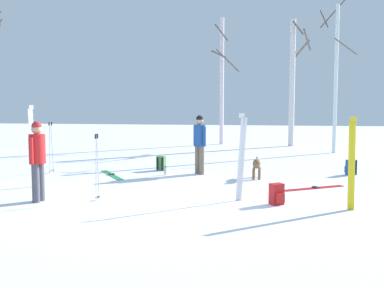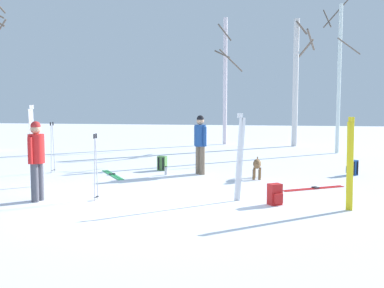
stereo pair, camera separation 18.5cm
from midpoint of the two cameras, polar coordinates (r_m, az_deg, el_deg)
The scene contains 18 objects.
ground_plane at distance 9.96m, azimuth -3.74°, elevation -7.18°, with size 60.00×60.00×0.00m, color white.
person_0 at distance 10.49m, azimuth -17.86°, elevation -1.36°, with size 0.34×0.51×1.72m.
person_2 at distance 13.61m, azimuth 1.40°, elevation 0.41°, with size 0.40×0.39×1.72m.
dog at distance 12.99m, azimuth 8.29°, elevation -2.52°, with size 0.23×0.90×0.57m.
ski_pair_planted_0 at distance 12.26m, azimuth -18.34°, elevation -0.28°, with size 0.11×0.18×2.03m.
ski_pair_planted_1 at distance 9.69m, azimuth 19.13°, elevation -2.35°, with size 0.14×0.07×1.84m.
ski_pair_planted_2 at distance 10.10m, azimuth 6.33°, elevation -1.64°, with size 0.23×0.07×1.88m.
ski_pair_lying_0 at distance 13.72m, azimuth -9.24°, elevation -3.70°, with size 1.15×1.66×0.05m.
ski_pair_lying_1 at distance 11.90m, azimuth 15.01°, elevation -5.22°, with size 1.56×1.02×0.05m.
ski_poles_0 at distance 10.29m, azimuth -11.10°, elevation -2.50°, with size 0.07×0.22×1.44m.
ski_poles_1 at distance 14.48m, azimuth -16.23°, elevation -0.21°, with size 0.07×0.27×1.50m.
backpack_0 at distance 14.44m, azimuth -3.25°, elevation -2.36°, with size 0.29×0.31×0.44m.
backpack_1 at distance 9.92m, azimuth 10.56°, elevation -6.05°, with size 0.33×0.34×0.44m.
backpack_2 at distance 14.28m, azimuth 19.22°, elevation -2.75°, with size 0.34×0.34×0.44m.
water_bottle_0 at distance 13.58m, azimuth -2.79°, elevation -3.26°, with size 0.08×0.08×0.25m.
birch_tree_1 at distance 22.77m, azimuth 4.28°, elevation 7.78°, with size 1.36×0.95×6.03m.
birch_tree_2 at distance 22.30m, azimuth 12.76°, elevation 7.56°, with size 1.01×1.64×5.82m.
birch_tree_3 at distance 19.87m, azimuth 17.64°, elevation 7.96°, with size 1.41×1.41×6.26m.
Camera 2 is at (2.21, -9.47, 2.18)m, focal length 43.98 mm.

